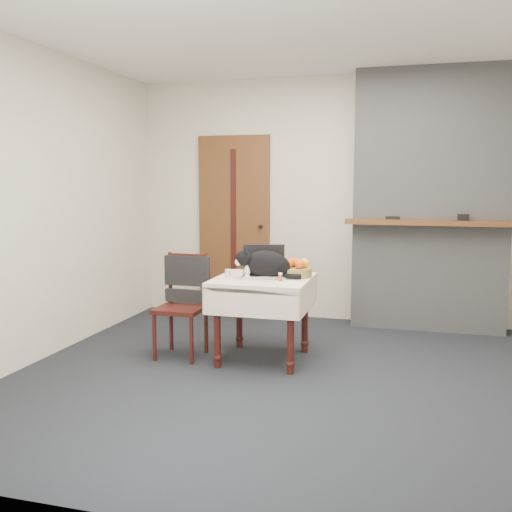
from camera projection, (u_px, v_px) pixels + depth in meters
The scene contains 12 objects.
ground at pixel (306, 379), 4.33m from camera, with size 4.50×4.50×0.00m, color black.
room_shell at pixel (319, 147), 4.55m from camera, with size 4.52×4.01×2.61m.
door at pixel (234, 226), 6.41m from camera, with size 0.82×0.10×2.00m.
chimney at pixel (430, 201), 5.69m from camera, with size 1.62×0.48×2.60m.
side_table at pixel (263, 291), 4.74m from camera, with size 0.78×0.78×0.70m.
laptop at pixel (264, 268), 4.81m from camera, with size 0.42×0.38×0.26m.
cat at pixel (267, 265), 4.69m from camera, with size 0.55×0.32×0.26m.
cream_jar at pixel (228, 273), 4.76m from camera, with size 0.06×0.06×0.06m, color silver.
pill_bottle at pixel (280, 277), 4.56m from camera, with size 0.03×0.03×0.07m.
fruit_basket at pixel (296, 269), 4.76m from camera, with size 0.27×0.27×0.15m.
desk_clutter at pixel (289, 277), 4.75m from camera, with size 0.14×0.02×0.01m, color black.
chair at pixel (184, 290), 4.91m from camera, with size 0.41×0.39×0.88m.
Camera 1 is at (0.75, -4.13, 1.48)m, focal length 40.00 mm.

